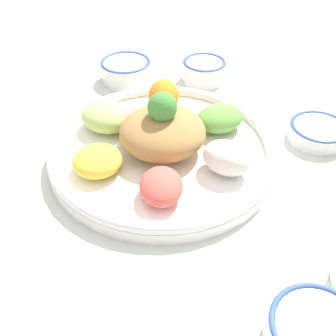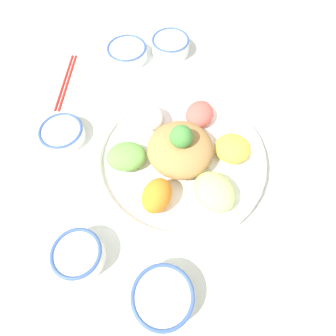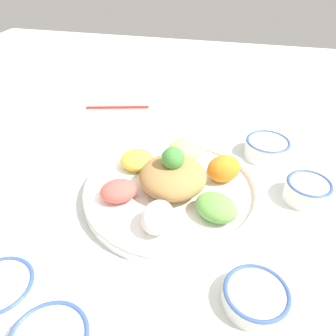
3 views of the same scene
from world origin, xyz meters
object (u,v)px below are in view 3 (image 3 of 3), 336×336
(rice_bowl_plain, at_px, (308,190))
(chopsticks_pair_near, at_px, (117,107))
(sauce_bowl_dark, at_px, (267,147))
(serving_spoon_extra, at_px, (61,134))
(rice_bowl_blue, at_px, (1,291))
(salad_platter, at_px, (173,185))
(sauce_bowl_red, at_px, (256,296))

(rice_bowl_plain, relative_size, chopsticks_pair_near, 0.47)
(rice_bowl_plain, distance_m, chopsticks_pair_near, 0.65)
(sauce_bowl_dark, distance_m, serving_spoon_extra, 0.58)
(rice_bowl_blue, height_order, sauce_bowl_dark, sauce_bowl_dark)
(rice_bowl_plain, bearing_deg, serving_spoon_extra, 168.92)
(salad_platter, distance_m, rice_bowl_blue, 0.38)
(sauce_bowl_dark, xyz_separation_m, chopsticks_pair_near, (-0.48, 0.18, -0.02))
(sauce_bowl_dark, bearing_deg, salad_platter, -133.99)
(sauce_bowl_dark, bearing_deg, chopsticks_pair_near, 159.82)
(salad_platter, distance_m, sauce_bowl_red, 0.29)
(rice_bowl_plain, bearing_deg, sauce_bowl_dark, 118.63)
(sauce_bowl_red, distance_m, rice_bowl_blue, 0.40)
(salad_platter, distance_m, chopsticks_pair_near, 0.47)
(salad_platter, relative_size, rice_bowl_plain, 4.05)
(sauce_bowl_red, xyz_separation_m, chopsticks_pair_near, (-0.46, 0.61, -0.01))
(chopsticks_pair_near, bearing_deg, sauce_bowl_red, 112.62)
(salad_platter, bearing_deg, rice_bowl_plain, 10.82)
(rice_bowl_blue, height_order, serving_spoon_extra, rice_bowl_blue)
(rice_bowl_blue, relative_size, sauce_bowl_dark, 0.97)
(salad_platter, relative_size, rice_bowl_blue, 3.60)
(salad_platter, distance_m, sauce_bowl_dark, 0.29)
(serving_spoon_extra, bearing_deg, salad_platter, -57.27)
(rice_bowl_blue, distance_m, rice_bowl_plain, 0.62)
(rice_bowl_blue, bearing_deg, sauce_bowl_red, 12.41)
(salad_platter, bearing_deg, serving_spoon_extra, 153.76)
(salad_platter, xyz_separation_m, chopsticks_pair_near, (-0.27, 0.38, -0.03))
(rice_bowl_plain, xyz_separation_m, serving_spoon_extra, (-0.66, 0.13, -0.02))
(rice_bowl_plain, xyz_separation_m, chopsticks_pair_near, (-0.56, 0.33, -0.02))
(sauce_bowl_red, xyz_separation_m, serving_spoon_extra, (-0.55, 0.41, -0.01))
(rice_bowl_blue, bearing_deg, sauce_bowl_dark, 51.62)
(salad_platter, xyz_separation_m, sauce_bowl_dark, (0.20, 0.21, -0.00))
(salad_platter, height_order, chopsticks_pair_near, salad_platter)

